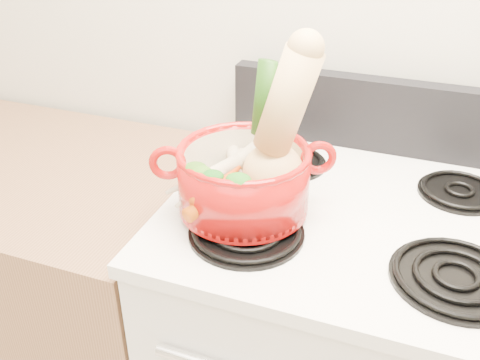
% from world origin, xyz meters
% --- Properties ---
extents(wall_back, '(3.50, 0.02, 2.60)m').
position_xyz_m(wall_back, '(0.00, 1.75, 1.30)').
color(wall_back, beige).
rests_on(wall_back, floor).
extents(cooktop, '(0.78, 0.67, 0.03)m').
position_xyz_m(cooktop, '(0.00, 1.40, 0.93)').
color(cooktop, white).
rests_on(cooktop, stove_body).
extents(control_backsplash, '(0.76, 0.05, 0.18)m').
position_xyz_m(control_backsplash, '(0.00, 1.70, 1.04)').
color(control_backsplash, black).
rests_on(control_backsplash, cooktop).
extents(counter_left, '(1.36, 0.65, 0.90)m').
position_xyz_m(counter_left, '(-1.07, 1.40, 0.45)').
color(counter_left, brown).
rests_on(counter_left, floor).
extents(burner_front_left, '(0.22, 0.22, 0.02)m').
position_xyz_m(burner_front_left, '(-0.19, 1.24, 0.96)').
color(burner_front_left, black).
rests_on(burner_front_left, cooktop).
extents(burner_front_right, '(0.22, 0.22, 0.02)m').
position_xyz_m(burner_front_right, '(0.19, 1.24, 0.96)').
color(burner_front_right, black).
rests_on(burner_front_right, cooktop).
extents(burner_back_left, '(0.17, 0.17, 0.02)m').
position_xyz_m(burner_back_left, '(-0.19, 1.54, 0.96)').
color(burner_back_left, black).
rests_on(burner_back_left, cooktop).
extents(burner_back_right, '(0.17, 0.17, 0.02)m').
position_xyz_m(burner_back_right, '(0.19, 1.54, 0.96)').
color(burner_back_right, black).
rests_on(burner_back_right, cooktop).
extents(dutch_oven, '(0.34, 0.34, 0.13)m').
position_xyz_m(dutch_oven, '(-0.22, 1.30, 1.03)').
color(dutch_oven, '#990C0A').
rests_on(dutch_oven, burner_front_left).
extents(pot_handle_left, '(0.07, 0.05, 0.07)m').
position_xyz_m(pot_handle_left, '(-0.35, 1.24, 1.07)').
color(pot_handle_left, '#990C0A').
rests_on(pot_handle_left, dutch_oven).
extents(pot_handle_right, '(0.07, 0.05, 0.07)m').
position_xyz_m(pot_handle_right, '(-0.09, 1.36, 1.07)').
color(pot_handle_right, '#990C0A').
rests_on(pot_handle_right, dutch_oven).
extents(squash, '(0.22, 0.14, 0.33)m').
position_xyz_m(squash, '(-0.14, 1.33, 1.15)').
color(squash, '#E5B875').
rests_on(squash, dutch_oven).
extents(leek, '(0.06, 0.09, 0.27)m').
position_xyz_m(leek, '(-0.20, 1.36, 1.13)').
color(leek, white).
rests_on(leek, dutch_oven).
extents(ginger, '(0.10, 0.07, 0.05)m').
position_xyz_m(ginger, '(-0.18, 1.40, 1.02)').
color(ginger, '#DAB586').
rests_on(ginger, dutch_oven).
extents(parsnip_0, '(0.09, 0.21, 0.06)m').
position_xyz_m(parsnip_0, '(-0.25, 1.34, 1.01)').
color(parsnip_0, beige).
rests_on(parsnip_0, dutch_oven).
extents(parsnip_1, '(0.11, 0.21, 0.06)m').
position_xyz_m(parsnip_1, '(-0.28, 1.30, 1.02)').
color(parsnip_1, beige).
rests_on(parsnip_1, dutch_oven).
extents(parsnip_2, '(0.14, 0.20, 0.06)m').
position_xyz_m(parsnip_2, '(-0.26, 1.36, 1.03)').
color(parsnip_2, beige).
rests_on(parsnip_2, dutch_oven).
extents(parsnip_3, '(0.13, 0.15, 0.05)m').
position_xyz_m(parsnip_3, '(-0.30, 1.29, 1.03)').
color(parsnip_3, beige).
rests_on(parsnip_3, dutch_oven).
extents(parsnip_4, '(0.12, 0.21, 0.06)m').
position_xyz_m(parsnip_4, '(-0.26, 1.35, 1.04)').
color(parsnip_4, beige).
rests_on(parsnip_4, dutch_oven).
extents(carrot_0, '(0.09, 0.17, 0.05)m').
position_xyz_m(carrot_0, '(-0.25, 1.28, 1.02)').
color(carrot_0, '#C75F09').
rests_on(carrot_0, dutch_oven).
extents(carrot_1, '(0.07, 0.14, 0.04)m').
position_xyz_m(carrot_1, '(-0.26, 1.24, 1.02)').
color(carrot_1, '#B74609').
rests_on(carrot_1, dutch_oven).
extents(carrot_2, '(0.05, 0.19, 0.05)m').
position_xyz_m(carrot_2, '(-0.19, 1.29, 1.03)').
color(carrot_2, '#CC4A0A').
rests_on(carrot_2, dutch_oven).
extents(carrot_3, '(0.06, 0.14, 0.04)m').
position_xyz_m(carrot_3, '(-0.22, 1.26, 1.03)').
color(carrot_3, '#C66009').
rests_on(carrot_3, dutch_oven).
extents(carrot_4, '(0.06, 0.16, 0.04)m').
position_xyz_m(carrot_4, '(-0.25, 1.26, 1.03)').
color(carrot_4, '#CC490A').
rests_on(carrot_4, dutch_oven).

